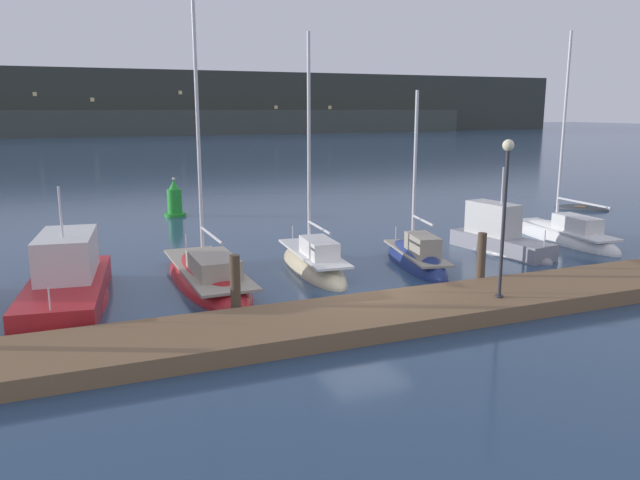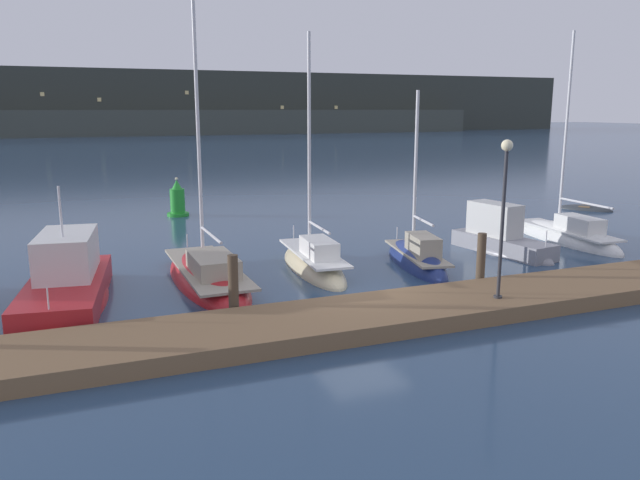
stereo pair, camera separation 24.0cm
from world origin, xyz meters
The scene contains 14 objects.
ground_plane centered at (0.00, 0.00, 0.00)m, with size 400.00×400.00×0.00m, color navy.
dock centered at (0.00, -2.00, 0.23)m, with size 33.17×2.80×0.45m, color brown.
mooring_pile_1 centered at (-4.01, -0.35, 0.92)m, with size 0.28×0.28×1.84m, color #4C3D2D.
mooring_pile_2 centered at (4.01, -0.35, 0.92)m, with size 0.28×0.28×1.84m, color #4C3D2D.
motorboat_berth_2 centered at (-8.25, 3.07, 0.34)m, with size 3.17×7.09×4.10m.
sailboat_berth_3 centered at (-3.89, 3.74, 0.11)m, with size 2.26×7.64×11.47m.
sailboat_berth_4 centered at (-0.04, 3.92, 0.14)m, with size 1.95×5.97×8.91m.
sailboat_berth_5 centered at (3.73, 3.10, 0.11)m, with size 2.40×5.53×7.14m.
motorboat_berth_6 centered at (7.99, 3.80, 0.36)m, with size 2.23×5.15×3.93m.
sailboat_berth_7 centered at (11.96, 4.41, 0.11)m, with size 2.03×6.64×9.65m.
channel_buoy centered at (-2.70, 17.45, 0.79)m, with size 1.17×1.17×2.09m.
dock_lamppost centered at (3.07, -2.48, 3.37)m, with size 0.32×0.32×4.42m.
hillside_backdrop centered at (1.72, 134.18, 6.53)m, with size 240.00×23.00×14.15m.
rowboat_adrift centered at (19.33, 10.87, 0.00)m, with size 2.56×3.08×0.56m.
Camera 2 is at (-7.82, -16.32, 5.68)m, focal length 35.00 mm.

